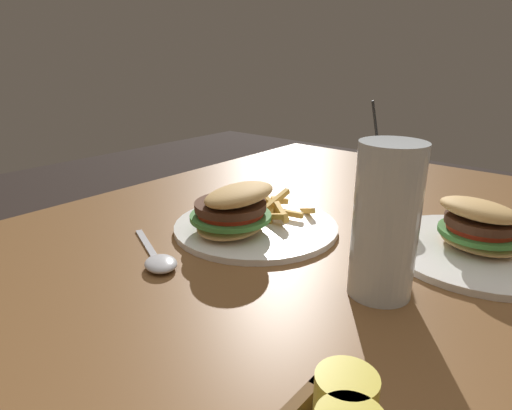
# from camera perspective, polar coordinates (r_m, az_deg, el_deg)

# --- Properties ---
(dining_table) EXTENTS (1.36, 1.13, 0.76)m
(dining_table) POSITION_cam_1_polar(r_m,az_deg,el_deg) (0.68, 11.53, -19.59)
(dining_table) COLOR brown
(dining_table) RESTS_ON ground_plane
(meal_plate_near) EXTENTS (0.27, 0.27, 0.10)m
(meal_plate_near) POSITION_cam_1_polar(r_m,az_deg,el_deg) (0.69, -1.51, -1.49)
(meal_plate_near) COLOR white
(meal_plate_near) RESTS_ON dining_table
(beer_glass) EXTENTS (0.08, 0.08, 0.19)m
(beer_glass) POSITION_cam_1_polar(r_m,az_deg,el_deg) (0.52, 16.83, -2.76)
(beer_glass) COLOR silver
(beer_glass) RESTS_ON dining_table
(juice_glass) EXTENTS (0.08, 0.08, 0.20)m
(juice_glass) POSITION_cam_1_polar(r_m,az_deg,el_deg) (0.82, 15.78, 2.90)
(juice_glass) COLOR silver
(juice_glass) RESTS_ON dining_table
(spoon) EXTENTS (0.09, 0.17, 0.02)m
(spoon) POSITION_cam_1_polar(r_m,az_deg,el_deg) (0.61, -12.75, -7.38)
(spoon) COLOR silver
(spoon) RESTS_ON dining_table
(meal_plate_far) EXTENTS (0.27, 0.27, 0.09)m
(meal_plate_far) POSITION_cam_1_polar(r_m,az_deg,el_deg) (0.70, 27.49, -3.85)
(meal_plate_far) COLOR white
(meal_plate_far) RESTS_ON dining_table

